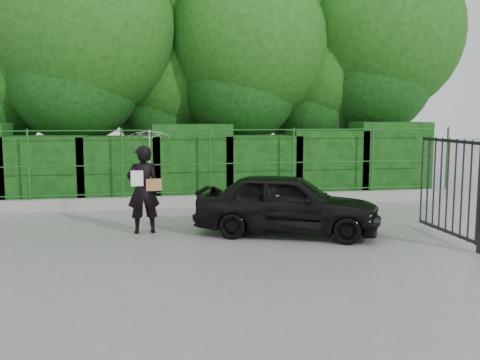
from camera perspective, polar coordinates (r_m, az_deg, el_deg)
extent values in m
plane|color=gray|center=(10.02, -2.35, -7.24)|extent=(80.00, 80.00, 0.00)
cube|color=#9E9E99|center=(14.37, -4.77, -2.27)|extent=(14.00, 0.25, 0.30)
cylinder|color=#1C531C|center=(14.48, -21.61, 1.52)|extent=(0.06, 0.06, 1.80)
cylinder|color=#1C531C|center=(14.19, -12.47, 1.75)|extent=(0.06, 0.06, 1.80)
cylinder|color=#1C531C|center=(14.28, -3.21, 1.93)|extent=(0.06, 0.06, 1.80)
cylinder|color=#1C531C|center=(14.73, 5.71, 2.07)|extent=(0.06, 0.06, 1.80)
cylinder|color=#1C531C|center=(15.51, 13.92, 2.14)|extent=(0.06, 0.06, 1.80)
cylinder|color=#1C531C|center=(16.58, 21.21, 2.18)|extent=(0.06, 0.06, 1.80)
cylinder|color=#1C531C|center=(14.33, -4.78, -1.28)|extent=(13.60, 0.03, 0.03)
cylinder|color=#1C531C|center=(14.24, -4.81, 1.70)|extent=(13.60, 0.03, 0.03)
cylinder|color=#1C531C|center=(14.19, -4.85, 5.32)|extent=(13.60, 0.03, 0.03)
cube|color=black|center=(15.44, -20.11, 0.94)|extent=(2.20, 1.20, 1.89)
cube|color=black|center=(15.22, -12.67, 1.07)|extent=(2.20, 1.20, 1.86)
cube|color=black|center=(15.24, -5.15, 1.84)|extent=(2.20, 1.20, 2.19)
cube|color=black|center=(15.55, 2.21, 1.35)|extent=(2.20, 1.20, 1.85)
cube|color=black|center=(16.09, 9.20, 1.69)|extent=(2.20, 1.20, 1.99)
cube|color=black|center=(16.84, 15.65, 2.18)|extent=(2.20, 1.20, 2.23)
cylinder|color=black|center=(18.13, -23.55, 4.58)|extent=(0.36, 0.36, 3.75)
sphere|color=#14470F|center=(18.19, -23.91, 11.68)|extent=(4.50, 4.50, 4.50)
cylinder|color=black|center=(16.91, -15.94, 6.03)|extent=(0.36, 0.36, 4.50)
sphere|color=#14470F|center=(17.09, -16.26, 15.12)|extent=(5.40, 5.40, 5.40)
cylinder|color=black|center=(18.16, -7.57, 4.32)|extent=(0.36, 0.36, 3.25)
sphere|color=#14470F|center=(18.17, -7.67, 10.47)|extent=(3.90, 3.90, 3.90)
cylinder|color=black|center=(17.44, 0.83, 5.92)|extent=(0.36, 0.36, 4.25)
sphere|color=#14470F|center=(17.57, 0.85, 14.26)|extent=(5.10, 5.10, 5.10)
cylinder|color=black|center=(18.75, 7.97, 4.78)|extent=(0.36, 0.36, 3.50)
sphere|color=#14470F|center=(18.79, 8.08, 11.19)|extent=(4.20, 4.20, 4.20)
cylinder|color=black|center=(19.09, 14.13, 6.55)|extent=(0.36, 0.36, 4.75)
sphere|color=#14470F|center=(19.28, 14.40, 15.05)|extent=(5.70, 5.70, 5.70)
cube|color=#24242A|center=(11.48, 21.18, -5.10)|extent=(0.05, 2.00, 0.06)
cube|color=#24242A|center=(11.25, 21.58, 3.90)|extent=(0.05, 2.00, 0.06)
cylinder|color=#24242A|center=(10.54, 24.06, -1.32)|extent=(0.04, 0.04, 1.90)
cylinder|color=#24242A|center=(10.75, 23.31, -1.14)|extent=(0.04, 0.04, 1.90)
cylinder|color=#24242A|center=(10.95, 22.60, -0.96)|extent=(0.04, 0.04, 1.90)
cylinder|color=#24242A|center=(11.16, 21.91, -0.78)|extent=(0.04, 0.04, 1.90)
cylinder|color=#24242A|center=(11.37, 21.25, -0.62)|extent=(0.04, 0.04, 1.90)
cylinder|color=#24242A|center=(11.59, 20.61, -0.45)|extent=(0.04, 0.04, 1.90)
cylinder|color=#24242A|center=(11.80, 19.99, -0.30)|extent=(0.04, 0.04, 1.90)
cylinder|color=#24242A|center=(12.01, 19.40, -0.15)|extent=(0.04, 0.04, 1.90)
cylinder|color=#24242A|center=(12.23, 18.83, 0.00)|extent=(0.04, 0.04, 1.90)
imported|color=black|center=(11.26, -10.28, -1.00)|extent=(0.72, 0.52, 1.83)
imported|color=white|center=(11.23, -9.61, 3.30)|extent=(0.89, 0.91, 0.82)
cube|color=#9C6839|center=(11.17, -9.17, -0.50)|extent=(0.32, 0.15, 0.24)
cube|color=white|center=(11.12, -10.93, 0.18)|extent=(0.25, 0.02, 0.32)
imported|color=black|center=(11.04, 5.07, -2.52)|extent=(4.06, 2.79, 1.28)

